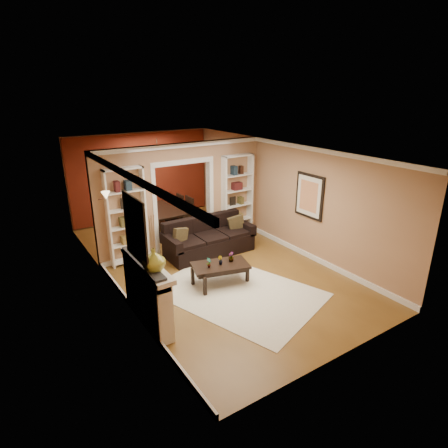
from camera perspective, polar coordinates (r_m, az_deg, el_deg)
floor at (r=9.04m, az=-2.48°, el=-5.87°), size 8.00×8.00×0.00m
ceiling at (r=8.23m, az=-2.77°, el=11.29°), size 8.00×8.00×0.00m
wall_back at (r=12.05m, az=-12.41°, el=7.11°), size 8.00×0.00×8.00m
wall_front at (r=5.72m, az=18.42°, el=-8.07°), size 8.00×0.00×8.00m
wall_left at (r=7.72m, az=-17.15°, el=-0.56°), size 0.00×8.00×8.00m
wall_right at (r=9.82m, az=8.79°, el=4.46°), size 0.00×8.00×8.00m
partition_wall at (r=9.55m, az=-6.29°, el=4.13°), size 4.50×0.15×2.70m
red_back_panel at (r=12.03m, az=-12.34°, el=6.94°), size 4.44×0.04×2.64m
dining_window at (r=11.94m, az=-12.36°, el=7.98°), size 0.78×0.03×0.98m
area_rug at (r=7.80m, az=2.07°, el=-10.35°), size 3.20×3.76×0.01m
sofa at (r=9.36m, az=-2.28°, el=-1.95°), size 2.28×0.98×0.89m
pillow_left at (r=8.92m, az=-6.68°, el=-1.93°), size 0.41×0.22×0.39m
pillow_right at (r=9.69m, az=1.87°, el=0.02°), size 0.41×0.21×0.40m
coffee_table at (r=8.03m, az=-0.57°, el=-7.59°), size 1.30×0.92×0.45m
plant_left at (r=7.75m, az=-2.30°, el=-5.93°), size 0.14×0.12×0.22m
plant_center at (r=7.89m, az=-0.58°, el=-5.56°), size 0.11×0.12×0.18m
plant_right at (r=8.02m, az=1.08°, el=-5.02°), size 0.13×0.13×0.21m
bookshelf_left at (r=8.90m, az=-14.64°, el=1.05°), size 0.90×0.30×2.30m
bookshelf_right at (r=10.23m, az=1.96°, el=4.15°), size 0.90×0.30×2.30m
fireplace at (r=6.78m, az=-11.46°, el=-10.19°), size 0.32×1.70×1.16m
vase at (r=6.12m, az=-10.66°, el=-5.38°), size 0.48×0.48×0.39m
mirror at (r=6.22m, az=-13.41°, el=-0.73°), size 0.03×0.95×1.10m
wall_sconce at (r=8.11m, az=-17.95°, el=3.90°), size 0.18×0.18×0.22m
framed_art at (r=9.05m, az=12.85°, el=4.16°), size 0.04×0.85×1.05m
dining_table at (r=11.26m, az=-9.53°, el=0.84°), size 1.71×0.95×0.60m
dining_chair_nw at (r=10.75m, az=-11.60°, el=0.72°), size 0.52×0.52×0.94m
dining_chair_ne at (r=11.17m, az=-6.37°, el=1.76°), size 0.52×0.52×0.94m
dining_chair_sw at (r=11.31m, az=-12.71°, el=1.17°), size 0.39×0.39×0.78m
dining_chair_se at (r=11.69m, az=-7.70°, el=2.38°), size 0.55×0.55×0.88m
chandelier at (r=10.73m, az=-10.12°, el=9.37°), size 0.50×0.50×0.30m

